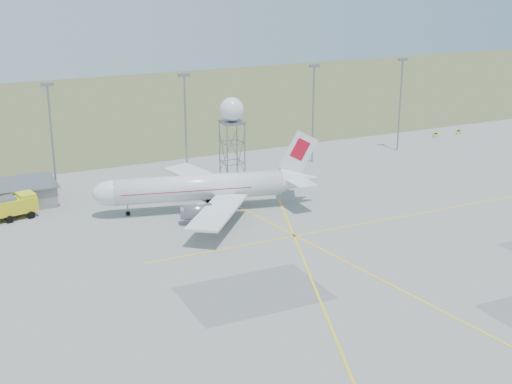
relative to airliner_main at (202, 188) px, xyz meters
name	(u,v)px	position (x,y,z in m)	size (l,w,h in m)	color
ground	(455,311)	(14.06, -47.45, -4.01)	(400.00, 400.00, 0.00)	#A2A39D
grass_strip	(130,107)	(14.06, 92.55, -4.00)	(400.00, 120.00, 0.03)	#505E33
mast_a	(51,131)	(-20.94, 18.55, 8.06)	(2.20, 0.50, 20.50)	slate
mast_b	(185,118)	(4.06, 18.55, 8.06)	(2.20, 0.50, 20.50)	slate
mast_c	(313,105)	(32.06, 18.55, 8.06)	(2.20, 0.50, 20.50)	slate
mast_d	(400,97)	(54.06, 18.55, 8.06)	(2.20, 0.50, 20.50)	slate
taxi_sign_near	(435,134)	(69.66, 24.55, -3.13)	(1.60, 0.17, 1.20)	black
taxi_sign_far	(458,131)	(76.66, 24.55, -3.13)	(1.60, 0.17, 1.20)	black
airliner_main	(202,188)	(0.00, 0.00, 0.00)	(38.19, 36.43, 13.10)	silver
radar_tower	(232,135)	(11.18, 12.80, 5.17)	(4.52, 4.52, 16.36)	slate
fire_truck	(7,209)	(-30.55, 9.52, -2.11)	(10.35, 5.48, 3.96)	gold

